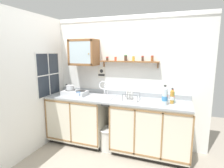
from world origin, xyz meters
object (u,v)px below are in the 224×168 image
Objects in this scene: bottle_juice_amber_2 at (172,97)px; saucepan at (70,87)px; bottle_soda_green_3 at (173,96)px; trash_bin at (108,138)px; sink at (101,98)px; bottle_water_blue_0 at (166,96)px; mug at (78,94)px; wall_cabinet at (84,52)px; hot_plate_stove at (75,93)px; bottle_water_clear_1 at (165,96)px; dish_rack at (131,98)px; warning_sign at (102,73)px.

saucepan is at bearing 179.62° from bottle_juice_amber_2.
bottle_juice_amber_2 is 1.17× the size of bottle_soda_green_3.
sink is at bearing 140.29° from trash_bin.
saucepan is 1.09× the size of bottle_juice_amber_2.
bottle_juice_amber_2 is (0.10, -0.09, 0.02)m from bottle_water_blue_0.
saucepan is 0.69× the size of trash_bin.
bottle_water_blue_0 reaches higher than mug.
sink is 0.90× the size of wall_cabinet.
bottle_water_clear_1 reaches higher than hot_plate_stove.
wall_cabinet is at bearing 49.86° from hot_plate_stove.
mug reaches higher than trash_bin.
bottle_juice_amber_2 is at bearing -93.49° from bottle_soda_green_3.
bottle_soda_green_3 is at bearing 3.53° from sink.
sink is 1.16m from bottle_water_blue_0.
sink is 4.51× the size of mug.
saucepan is at bearing -177.30° from bottle_soda_green_3.
bottle_juice_amber_2 is 0.10m from bottle_soda_green_3.
hot_plate_stove is 4.46× the size of mug.
saucepan is 1.22m from trash_bin.
mug is (-1.67, -0.21, -0.05)m from bottle_soda_green_3.
sink is 1.17m from bottle_water_clear_1.
bottle_water_clear_1 is 0.59m from dish_rack.
bottle_soda_green_3 reaches higher than mug.
bottle_juice_amber_2 reaches higher than bottle_soda_green_3.
wall_cabinet is (-0.42, 0.12, 0.83)m from sink.
hot_plate_stove is 0.66m from warning_sign.
warning_sign reaches higher than dish_rack.
sink reaches higher than trash_bin.
bottle_water_blue_0 is at bearing -174.08° from bottle_soda_green_3.
bottle_water_clear_1 reaches higher than trash_bin.
saucepan is 1.82m from bottle_water_blue_0.
wall_cabinet is (-0.98, 0.16, 0.77)m from dish_rack.
bottle_soda_green_3 is (1.92, 0.09, -0.04)m from saucepan.
bottle_water_blue_0 is 1.29m from trash_bin.
hot_plate_stove is at bearing -176.51° from bottle_water_blue_0.
sink reaches higher than mug.
hot_plate_stove is 1.12m from dish_rack.
warning_sign reaches higher than mug.
bottle_water_blue_0 is at bearing 10.77° from dish_rack.
bottle_soda_green_3 is 0.40× the size of wall_cabinet.
mug is 0.98m from trash_bin.
bottle_soda_green_3 reaches higher than bottle_water_blue_0.
bottle_water_blue_0 is at bearing 3.31° from sink.
mug is (-1.66, -0.11, -0.07)m from bottle_juice_amber_2.
bottle_juice_amber_2 is 1.37m from trash_bin.
trash_bin is (-0.39, -0.11, -0.78)m from dish_rack.
sink is 0.53m from warning_sign.
hot_plate_stove is 1.70m from bottle_water_clear_1.
bottle_water_clear_1 reaches higher than bottle_juice_amber_2.
warning_sign is (-1.26, 0.20, 0.33)m from bottle_water_blue_0.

